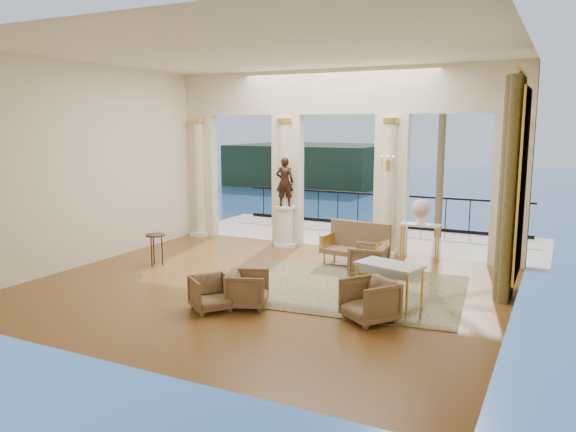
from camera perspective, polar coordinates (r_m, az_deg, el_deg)
The scene contains 23 objects.
floor at distance 11.12m, azimuth -2.44°, elevation -7.22°, with size 9.00×9.00×0.00m, color #49230A.
room_walls at distance 9.70m, azimuth -5.78°, elevation 7.58°, with size 9.00×9.00×9.00m.
arcade at distance 14.13m, azimuth 5.04°, elevation 6.94°, with size 9.00×0.56×4.50m.
terrace at distance 16.30m, azimuth 7.46°, elevation -2.11°, with size 10.00×3.60×0.10m, color #AA9E8D.
balustrade at distance 17.72m, azimuth 9.19°, elevation 0.28°, with size 9.00×0.06×1.03m.
palm_tree at distance 16.26m, azimuth 15.56°, elevation 12.28°, with size 2.00×2.00×4.50m.
headland at distance 86.99m, azimuth 2.56°, elevation 5.30°, with size 22.00×18.00×6.00m, color black.
sea at distance 70.12m, azimuth 22.01°, elevation 1.17°, with size 160.00×160.00×0.00m, color #1E4A8D.
curtain at distance 10.92m, azimuth 21.70°, elevation 2.64°, with size 0.33×1.40×4.09m.
window_frame at distance 10.90m, azimuth 22.71°, elevation 2.99°, with size 0.04×1.60×3.40m, color gold.
wall_sconce at distance 13.40m, azimuth 10.13°, elevation 5.18°, with size 0.30×0.11×0.33m.
rug at distance 11.05m, azimuth 6.00°, elevation -7.32°, with size 4.37×3.40×0.02m, color #2E341B.
armchair_a at distance 9.78m, azimuth -7.80°, elevation -7.60°, with size 0.65×0.60×0.66m, color #3F2E19.
armchair_b at distance 9.24m, azimuth 8.30°, elevation -8.31°, with size 0.74×0.69×0.76m, color #3F2E19.
armchair_c at distance 11.85m, azimuth 8.19°, elevation -4.38°, with size 0.73×0.68×0.75m, color #3F2E19.
armchair_d at distance 9.86m, azimuth -4.13°, elevation -7.28°, with size 0.68×0.64×0.70m, color #3F2E19.
settee at distance 12.71m, azimuth 6.98°, elevation -2.90°, with size 1.55×0.81×0.98m.
game_table at distance 9.96m, azimuth 10.26°, elevation -5.24°, with size 1.24×0.89×0.77m.
pedestal at distance 14.61m, azimuth -0.33°, elevation -1.12°, with size 0.58×0.58×1.06m.
statue at distance 14.44m, azimuth -0.34°, elevation 3.49°, with size 0.46×0.30×1.26m, color black.
console_table at distance 13.43m, azimuth 13.27°, elevation -1.40°, with size 0.93×0.41×0.87m.
urn at distance 13.35m, azimuth 13.34°, elevation 0.63°, with size 0.44×0.44×0.58m.
side_table at distance 12.91m, azimuth -13.33°, elevation -2.28°, with size 0.45×0.45×0.72m.
Camera 1 is at (5.17, -9.32, 3.17)m, focal length 35.00 mm.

